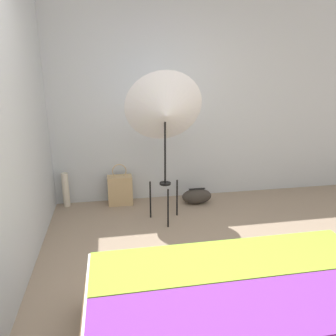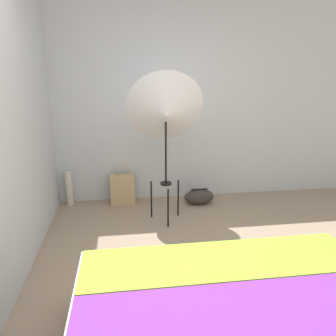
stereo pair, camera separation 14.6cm
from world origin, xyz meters
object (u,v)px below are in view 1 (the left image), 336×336
(paper_roll, at_px, (66,190))
(duffel_bag, at_px, (197,196))
(photo_umbrella, at_px, (165,112))
(tote_bag, at_px, (120,190))

(paper_roll, bearing_deg, duffel_bag, -7.38)
(duffel_bag, xyz_separation_m, paper_roll, (-1.70, 0.22, 0.13))
(photo_umbrella, xyz_separation_m, tote_bag, (-0.50, 0.57, -1.08))
(duffel_bag, height_order, paper_roll, paper_roll)
(duffel_bag, relative_size, paper_roll, 0.87)
(duffel_bag, bearing_deg, photo_umbrella, -140.93)
(tote_bag, distance_m, paper_roll, 0.70)
(photo_umbrella, relative_size, paper_roll, 3.78)
(photo_umbrella, height_order, paper_roll, photo_umbrella)
(duffel_bag, bearing_deg, tote_bag, 170.49)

